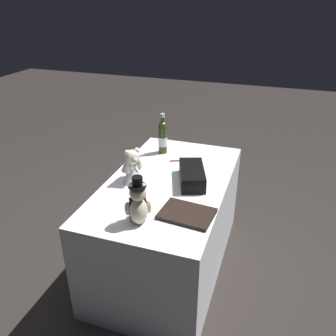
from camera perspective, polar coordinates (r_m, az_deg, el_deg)
ground_plane at (r=2.82m, az=0.00°, el=-15.03°), size 12.00×12.00×0.00m
reception_table at (r=2.60m, az=0.00°, el=-9.10°), size 1.41×0.80×0.72m
teddy_bear_groom at (r=1.94m, az=-4.96°, el=-5.94°), size 0.15×0.14×0.29m
teddy_bear_bride at (r=2.36m, az=-5.95°, el=0.26°), size 0.19×0.20×0.25m
champagne_bottle at (r=2.77m, az=-0.86°, el=5.16°), size 0.07×0.07×0.33m
signing_pen at (r=2.68m, az=1.70°, el=1.22°), size 0.07×0.14×0.01m
gift_case_black at (r=2.37m, az=3.95°, el=-1.17°), size 0.38×0.26×0.10m
guestbook at (r=2.05m, az=3.11°, el=-7.50°), size 0.25×0.33×0.02m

